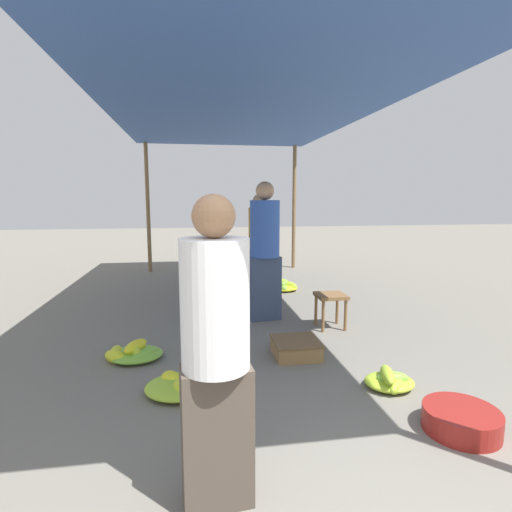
{
  "coord_description": "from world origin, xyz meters",
  "views": [
    {
      "loc": [
        -0.67,
        -1.08,
        1.54
      ],
      "look_at": [
        0.0,
        3.06,
        0.93
      ],
      "focal_mm": 28.0,
      "sensor_mm": 36.0,
      "label": 1
    }
  ],
  "objects_px": {
    "vendor_foreground": "(216,350)",
    "crate_near": "(296,348)",
    "shopper_walking_far": "(265,249)",
    "shopper_walking_mid": "(259,243)",
    "banana_pile_left_1": "(133,353)",
    "banana_pile_right_0": "(390,381)",
    "stool": "(331,301)",
    "banana_pile_right_1": "(284,286)",
    "banana_pile_left_0": "(188,385)",
    "basin_black": "(461,420)"
  },
  "relations": [
    {
      "from": "banana_pile_left_1",
      "to": "banana_pile_right_1",
      "type": "height_order",
      "value": "banana_pile_right_1"
    },
    {
      "from": "banana_pile_right_0",
      "to": "banana_pile_left_0",
      "type": "bearing_deg",
      "value": 172.59
    },
    {
      "from": "banana_pile_left_1",
      "to": "crate_near",
      "type": "bearing_deg",
      "value": -5.41
    },
    {
      "from": "crate_near",
      "to": "shopper_walking_mid",
      "type": "distance_m",
      "value": 2.76
    },
    {
      "from": "stool",
      "to": "shopper_walking_mid",
      "type": "relative_size",
      "value": 0.26
    },
    {
      "from": "banana_pile_left_1",
      "to": "shopper_walking_far",
      "type": "bearing_deg",
      "value": 36.44
    },
    {
      "from": "vendor_foreground",
      "to": "crate_near",
      "type": "bearing_deg",
      "value": 63.74
    },
    {
      "from": "banana_pile_right_1",
      "to": "shopper_walking_far",
      "type": "relative_size",
      "value": 0.29
    },
    {
      "from": "vendor_foreground",
      "to": "shopper_walking_far",
      "type": "bearing_deg",
      "value": 75.29
    },
    {
      "from": "vendor_foreground",
      "to": "shopper_walking_far",
      "type": "relative_size",
      "value": 0.9
    },
    {
      "from": "vendor_foreground",
      "to": "shopper_walking_mid",
      "type": "xyz_separation_m",
      "value": [
        0.96,
        4.44,
        0.02
      ]
    },
    {
      "from": "vendor_foreground",
      "to": "shopper_walking_mid",
      "type": "distance_m",
      "value": 4.54
    },
    {
      "from": "banana_pile_right_0",
      "to": "crate_near",
      "type": "height_order",
      "value": "banana_pile_right_0"
    },
    {
      "from": "stool",
      "to": "banana_pile_right_1",
      "type": "distance_m",
      "value": 1.99
    },
    {
      "from": "banana_pile_right_1",
      "to": "shopper_walking_mid",
      "type": "relative_size",
      "value": 0.32
    },
    {
      "from": "banana_pile_right_1",
      "to": "basin_black",
      "type": "bearing_deg",
      "value": -86.81
    },
    {
      "from": "banana_pile_right_0",
      "to": "shopper_walking_mid",
      "type": "relative_size",
      "value": 0.25
    },
    {
      "from": "banana_pile_left_1",
      "to": "shopper_walking_far",
      "type": "xyz_separation_m",
      "value": [
        1.48,
        1.1,
        0.84
      ]
    },
    {
      "from": "vendor_foreground",
      "to": "banana_pile_right_1",
      "type": "height_order",
      "value": "vendor_foreground"
    },
    {
      "from": "banana_pile_left_0",
      "to": "banana_pile_right_0",
      "type": "relative_size",
      "value": 1.66
    },
    {
      "from": "stool",
      "to": "banana_pile_left_0",
      "type": "bearing_deg",
      "value": -140.98
    },
    {
      "from": "banana_pile_left_0",
      "to": "banana_pile_left_1",
      "type": "bearing_deg",
      "value": 126.05
    },
    {
      "from": "banana_pile_left_0",
      "to": "crate_near",
      "type": "distance_m",
      "value": 1.19
    },
    {
      "from": "vendor_foreground",
      "to": "stool",
      "type": "height_order",
      "value": "vendor_foreground"
    },
    {
      "from": "vendor_foreground",
      "to": "banana_pile_left_1",
      "type": "bearing_deg",
      "value": 109.53
    },
    {
      "from": "banana_pile_right_1",
      "to": "shopper_walking_far",
      "type": "bearing_deg",
      "value": -112.21
    },
    {
      "from": "vendor_foreground",
      "to": "shopper_walking_far",
      "type": "xyz_separation_m",
      "value": [
        0.8,
        3.03,
        0.09
      ]
    },
    {
      "from": "stool",
      "to": "basin_black",
      "type": "height_order",
      "value": "stool"
    },
    {
      "from": "crate_near",
      "to": "shopper_walking_far",
      "type": "distance_m",
      "value": 1.49
    },
    {
      "from": "stool",
      "to": "banana_pile_left_1",
      "type": "relative_size",
      "value": 0.71
    },
    {
      "from": "vendor_foreground",
      "to": "banana_pile_left_0",
      "type": "bearing_deg",
      "value": 97.45
    },
    {
      "from": "banana_pile_left_1",
      "to": "banana_pile_right_0",
      "type": "xyz_separation_m",
      "value": [
        2.16,
        -0.94,
        -0.0
      ]
    },
    {
      "from": "banana_pile_right_0",
      "to": "shopper_walking_far",
      "type": "bearing_deg",
      "value": 108.25
    },
    {
      "from": "banana_pile_left_0",
      "to": "shopper_walking_mid",
      "type": "height_order",
      "value": "shopper_walking_mid"
    },
    {
      "from": "shopper_walking_mid",
      "to": "banana_pile_left_0",
      "type": "bearing_deg",
      "value": -109.14
    },
    {
      "from": "vendor_foreground",
      "to": "banana_pile_left_0",
      "type": "distance_m",
      "value": 1.44
    },
    {
      "from": "banana_pile_left_1",
      "to": "shopper_walking_mid",
      "type": "bearing_deg",
      "value": 56.59
    },
    {
      "from": "basin_black",
      "to": "banana_pile_right_0",
      "type": "xyz_separation_m",
      "value": [
        -0.17,
        0.63,
        -0.01
      ]
    },
    {
      "from": "vendor_foreground",
      "to": "banana_pile_left_0",
      "type": "height_order",
      "value": "vendor_foreground"
    },
    {
      "from": "banana_pile_right_1",
      "to": "banana_pile_left_1",
      "type": "bearing_deg",
      "value": -128.93
    },
    {
      "from": "basin_black",
      "to": "crate_near",
      "type": "bearing_deg",
      "value": 118.04
    },
    {
      "from": "crate_near",
      "to": "basin_black",
      "type": "bearing_deg",
      "value": -61.96
    },
    {
      "from": "basin_black",
      "to": "shopper_walking_mid",
      "type": "relative_size",
      "value": 0.31
    },
    {
      "from": "banana_pile_left_0",
      "to": "banana_pile_right_1",
      "type": "relative_size",
      "value": 1.34
    },
    {
      "from": "banana_pile_left_0",
      "to": "banana_pile_left_1",
      "type": "distance_m",
      "value": 0.9
    },
    {
      "from": "stool",
      "to": "crate_near",
      "type": "relative_size",
      "value": 0.92
    },
    {
      "from": "stool",
      "to": "banana_pile_right_1",
      "type": "height_order",
      "value": "stool"
    },
    {
      "from": "banana_pile_right_0",
      "to": "banana_pile_right_1",
      "type": "bearing_deg",
      "value": 90.95
    },
    {
      "from": "vendor_foreground",
      "to": "stool",
      "type": "bearing_deg",
      "value": 59.5
    },
    {
      "from": "banana_pile_right_1",
      "to": "crate_near",
      "type": "xyz_separation_m",
      "value": [
        -0.53,
        -2.74,
        0.0
      ]
    }
  ]
}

